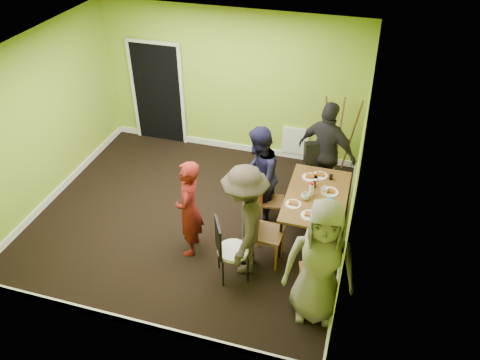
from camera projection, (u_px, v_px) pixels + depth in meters
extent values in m
plane|color=black|center=(192.00, 216.00, 7.76)|extent=(5.00, 5.00, 0.00)
cube|color=#9DC332|center=(231.00, 84.00, 8.70)|extent=(5.00, 0.04, 2.80)
cube|color=#9DC332|center=(111.00, 245.00, 5.19)|extent=(5.00, 0.04, 2.80)
cube|color=#9DC332|center=(41.00, 122.00, 7.51)|extent=(0.04, 4.50, 2.80)
cube|color=#9DC332|center=(357.00, 171.00, 6.38)|extent=(0.04, 4.50, 2.80)
cube|color=white|center=(179.00, 53.00, 6.13)|extent=(5.00, 4.50, 0.04)
cube|color=black|center=(158.00, 93.00, 9.24)|extent=(1.00, 0.05, 2.04)
cube|color=white|center=(295.00, 141.00, 8.97)|extent=(0.50, 0.04, 0.55)
cylinder|color=black|center=(280.00, 240.00, 6.79)|extent=(0.04, 0.04, 0.71)
cylinder|color=black|center=(334.00, 250.00, 6.61)|extent=(0.04, 0.04, 0.71)
cylinder|color=black|center=(298.00, 186.00, 7.86)|extent=(0.04, 0.04, 0.71)
cylinder|color=black|center=(344.00, 194.00, 7.69)|extent=(0.04, 0.04, 0.71)
cube|color=brown|center=(317.00, 196.00, 7.02)|extent=(0.90, 1.50, 0.04)
cylinder|color=#CB5F13|center=(264.00, 204.00, 7.71)|extent=(0.02, 0.02, 0.39)
cylinder|color=#CB5F13|center=(262.00, 216.00, 7.47)|extent=(0.02, 0.02, 0.39)
cylinder|color=#CB5F13|center=(282.00, 206.00, 7.68)|extent=(0.02, 0.02, 0.39)
cylinder|color=#CB5F13|center=(281.00, 217.00, 7.44)|extent=(0.02, 0.02, 0.39)
cube|color=brown|center=(273.00, 201.00, 7.46)|extent=(0.39, 0.39, 0.03)
cube|color=#CB5F13|center=(263.00, 189.00, 7.34)|extent=(0.07, 0.33, 0.44)
cylinder|color=#CB5F13|center=(259.00, 235.00, 7.03)|extent=(0.03, 0.03, 0.50)
cylinder|color=#CB5F13|center=(251.00, 251.00, 6.75)|extent=(0.03, 0.03, 0.50)
cylinder|color=#CB5F13|center=(283.00, 240.00, 6.93)|extent=(0.03, 0.03, 0.50)
cylinder|color=#CB5F13|center=(276.00, 257.00, 6.65)|extent=(0.03, 0.03, 0.50)
cube|color=brown|center=(268.00, 233.00, 6.69)|extent=(0.47, 0.47, 0.04)
cube|color=#CB5F13|center=(254.00, 214.00, 6.58)|extent=(0.06, 0.42, 0.55)
cylinder|color=#CB5F13|center=(325.00, 187.00, 8.03)|extent=(0.03, 0.03, 0.48)
cylinder|color=#CB5F13|center=(305.00, 188.00, 7.99)|extent=(0.03, 0.03, 0.48)
cylinder|color=#CB5F13|center=(331.00, 200.00, 7.73)|extent=(0.03, 0.03, 0.48)
cylinder|color=#CB5F13|center=(310.00, 201.00, 7.70)|extent=(0.03, 0.03, 0.48)
cube|color=brown|center=(319.00, 182.00, 7.72)|extent=(0.56, 0.56, 0.04)
cube|color=#CB5F13|center=(318.00, 161.00, 7.72)|extent=(0.39, 0.19, 0.54)
cylinder|color=#CB5F13|center=(303.00, 293.00, 6.17)|extent=(0.02, 0.02, 0.42)
cylinder|color=#CB5F13|center=(327.00, 292.00, 6.17)|extent=(0.02, 0.02, 0.42)
cylinder|color=#CB5F13|center=(300.00, 274.00, 6.43)|extent=(0.02, 0.02, 0.42)
cylinder|color=#CB5F13|center=(323.00, 274.00, 6.43)|extent=(0.02, 0.02, 0.42)
cube|color=brown|center=(315.00, 272.00, 6.18)|extent=(0.47, 0.47, 0.04)
cube|color=#CB5F13|center=(318.00, 269.00, 5.88)|extent=(0.35, 0.13, 0.47)
cylinder|color=black|center=(219.00, 256.00, 6.69)|extent=(0.03, 0.03, 0.46)
cylinder|color=black|center=(223.00, 274.00, 6.41)|extent=(0.03, 0.03, 0.46)
cylinder|color=black|center=(243.00, 253.00, 6.75)|extent=(0.03, 0.03, 0.46)
cylinder|color=black|center=(248.00, 270.00, 6.47)|extent=(0.03, 0.03, 0.46)
cylinder|color=white|center=(233.00, 251.00, 6.44)|extent=(0.43, 0.43, 0.05)
cube|color=black|center=(218.00, 238.00, 6.25)|extent=(0.21, 0.36, 0.52)
cylinder|color=brown|center=(328.00, 134.00, 8.41)|extent=(0.23, 0.37, 1.60)
cylinder|color=brown|center=(351.00, 137.00, 8.31)|extent=(0.23, 0.37, 1.60)
cylinder|color=brown|center=(338.00, 142.00, 8.18)|extent=(0.03, 0.36, 1.56)
cube|color=brown|center=(339.00, 139.00, 8.35)|extent=(0.43, 0.04, 0.04)
cylinder|color=white|center=(310.00, 177.00, 7.37)|extent=(0.25, 0.25, 0.01)
cylinder|color=white|center=(293.00, 204.00, 6.82)|extent=(0.24, 0.24, 0.01)
cylinder|color=white|center=(320.00, 176.00, 7.41)|extent=(0.24, 0.24, 0.01)
cylinder|color=white|center=(309.00, 215.00, 6.61)|extent=(0.25, 0.25, 0.01)
cylinder|color=white|center=(330.00, 192.00, 7.06)|extent=(0.27, 0.27, 0.01)
cylinder|color=white|center=(331.00, 208.00, 6.74)|extent=(0.25, 0.25, 0.01)
cylinder|color=white|center=(311.00, 190.00, 6.94)|extent=(0.07, 0.07, 0.21)
cylinder|color=#183EB4|center=(329.00, 205.00, 6.64)|extent=(0.08, 0.08, 0.22)
cylinder|color=#CB5F13|center=(312.00, 187.00, 7.10)|extent=(0.04, 0.04, 0.08)
cylinder|color=black|center=(314.00, 184.00, 7.15)|extent=(0.06, 0.06, 0.09)
cylinder|color=black|center=(331.00, 177.00, 7.31)|extent=(0.06, 0.06, 0.08)
cylinder|color=black|center=(322.00, 217.00, 6.51)|extent=(0.06, 0.06, 0.10)
imported|color=white|center=(305.00, 196.00, 6.90)|extent=(0.13, 0.13, 0.10)
imported|color=white|center=(324.00, 190.00, 7.01)|extent=(0.11, 0.11, 0.10)
imported|color=#611310|center=(189.00, 209.00, 6.69)|extent=(0.47, 0.63, 1.56)
imported|color=#151432|center=(258.00, 176.00, 7.28)|extent=(0.66, 0.83, 1.65)
imported|color=#322A21|center=(245.00, 221.00, 6.35)|extent=(0.82, 1.21, 1.72)
imported|color=black|center=(326.00, 152.00, 7.71)|extent=(1.13, 0.81, 1.79)
imported|color=gray|center=(320.00, 263.00, 5.66)|extent=(0.94, 0.67, 1.81)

